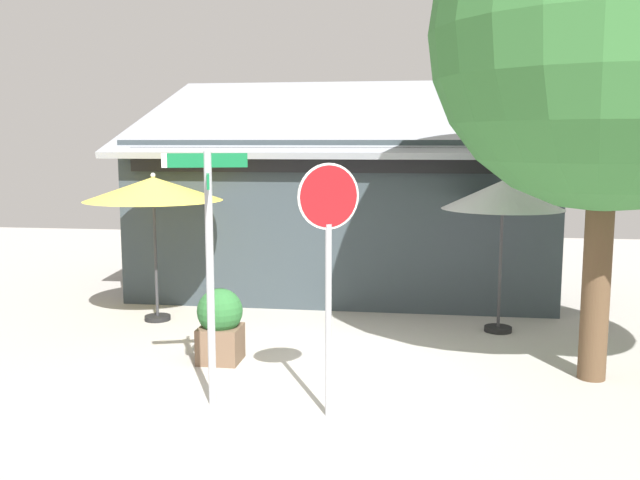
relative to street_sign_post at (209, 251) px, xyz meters
The scene contains 8 objects.
ground_plane 2.52m from the street_sign_post, 56.49° to the left, with size 28.00×28.00×0.10m, color #ADA8A0.
cafe_building 7.14m from the street_sign_post, 83.52° to the left, with size 8.48×5.26×4.48m.
street_sign_post is the anchor object (origin of this frame).
stop_sign 1.40m from the street_sign_post, ahead, with size 0.62×0.39×2.83m.
patio_umbrella_mustard_left 4.21m from the street_sign_post, 119.83° to the left, with size 2.33×2.33×2.53m.
patio_umbrella_ivory_center 5.24m from the street_sign_post, 45.72° to the left, with size 1.93×1.93×2.52m.
shade_tree 5.65m from the street_sign_post, 16.64° to the left, with size 4.86×4.39×6.57m.
sidewalk_planter 2.06m from the street_sign_post, 102.85° to the left, with size 0.64×0.64×1.04m.
Camera 1 is at (1.46, -9.03, 3.06)m, focal length 39.42 mm.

